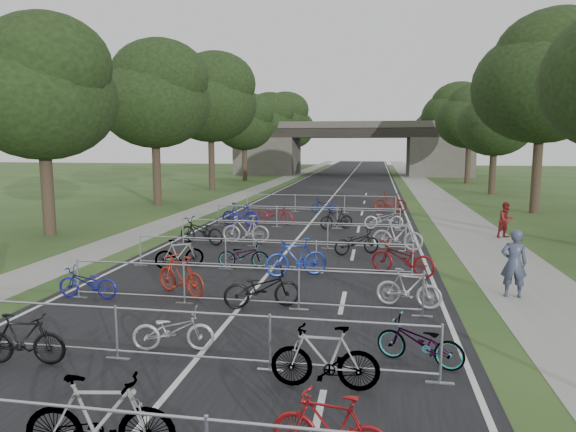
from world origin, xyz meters
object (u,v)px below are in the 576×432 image
(pedestrian_a, at_px, (514,264))
(pedestrian_b, at_px, (506,220))
(overpass_bridge, at_px, (351,149))
(bike_1, at_px, (100,420))

(pedestrian_a, distance_m, pedestrian_b, 9.71)
(overpass_bridge, xyz_separation_m, pedestrian_b, (9.20, -46.21, -2.73))
(bike_1, relative_size, pedestrian_b, 1.25)
(pedestrian_a, relative_size, pedestrian_b, 1.19)
(overpass_bridge, relative_size, pedestrian_a, 16.28)
(overpass_bridge, xyz_separation_m, pedestrian_a, (7.18, -55.71, -2.58))
(overpass_bridge, distance_m, pedestrian_a, 56.23)
(overpass_bridge, relative_size, pedestrian_b, 19.33)
(pedestrian_b, bearing_deg, bike_1, -145.10)
(bike_1, bearing_deg, pedestrian_a, -48.92)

